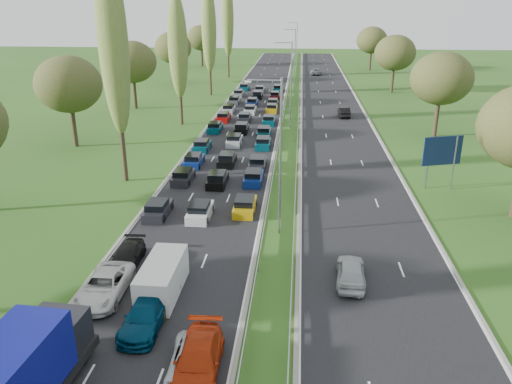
% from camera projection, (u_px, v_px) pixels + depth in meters
% --- Properties ---
extents(ground, '(260.00, 260.00, 0.00)m').
position_uv_depth(ground, '(290.00, 125.00, 73.50)').
color(ground, '#284D18').
rests_on(ground, ground).
extents(near_carriageway, '(10.50, 215.00, 0.04)m').
position_uv_depth(near_carriageway, '(247.00, 120.00, 76.38)').
color(near_carriageway, black).
rests_on(near_carriageway, ground).
extents(far_carriageway, '(10.50, 215.00, 0.04)m').
position_uv_depth(far_carriageway, '(335.00, 122.00, 75.27)').
color(far_carriageway, black).
rests_on(far_carriageway, ground).
extents(central_reservation, '(2.36, 215.00, 0.32)m').
position_uv_depth(central_reservation, '(291.00, 118.00, 75.63)').
color(central_reservation, gray).
rests_on(central_reservation, ground).
extents(lamp_columns, '(0.18, 140.18, 12.00)m').
position_uv_depth(lamp_columns, '(291.00, 86.00, 69.50)').
color(lamp_columns, gray).
rests_on(lamp_columns, ground).
extents(poplar_row, '(2.80, 127.80, 22.44)m').
position_uv_depth(poplar_row, '(156.00, 43.00, 59.39)').
color(poplar_row, '#2D2116').
rests_on(poplar_row, ground).
extents(woodland_left, '(8.00, 166.00, 11.10)m').
position_uv_depth(woodland_left, '(55.00, 89.00, 56.76)').
color(woodland_left, '#2D2116').
rests_on(woodland_left, ground).
extents(woodland_right, '(8.00, 153.00, 11.10)m').
position_uv_depth(woodland_right, '(460.00, 89.00, 56.75)').
color(woodland_right, '#2D2116').
rests_on(woodland_right, ground).
extents(traffic_queue_fill, '(9.11, 68.95, 0.80)m').
position_uv_depth(traffic_queue_fill, '(243.00, 125.00, 71.60)').
color(traffic_queue_fill, black).
rests_on(traffic_queue_fill, ground).
extents(near_car_2, '(2.53, 5.43, 1.51)m').
position_uv_depth(near_car_2, '(104.00, 286.00, 30.35)').
color(near_car_2, silver).
rests_on(near_car_2, near_carriageway).
extents(near_car_3, '(2.00, 4.55, 1.30)m').
position_uv_depth(near_car_3, '(127.00, 256.00, 34.09)').
color(near_car_3, black).
rests_on(near_car_3, near_carriageway).
extents(near_car_7, '(2.15, 5.05, 1.45)m').
position_uv_depth(near_car_7, '(145.00, 315.00, 27.53)').
color(near_car_7, '#052F4C').
rests_on(near_car_7, near_carriageway).
extents(near_car_8, '(2.12, 4.65, 1.55)m').
position_uv_depth(near_car_8, '(159.00, 293.00, 29.56)').
color(near_car_8, '#BB760C').
rests_on(near_car_8, near_carriageway).
extents(near_car_10, '(2.43, 4.82, 1.31)m').
position_uv_depth(near_car_10, '(192.00, 363.00, 24.00)').
color(near_car_10, silver).
rests_on(near_car_10, near_carriageway).
extents(near_car_11, '(2.35, 5.41, 1.55)m').
position_uv_depth(near_car_11, '(198.00, 360.00, 24.00)').
color(near_car_11, '#A9290A').
rests_on(near_car_11, near_carriageway).
extents(far_car_0, '(2.13, 4.66, 1.55)m').
position_uv_depth(far_car_0, '(351.00, 271.00, 31.93)').
color(far_car_0, '#A1A6AB').
rests_on(far_car_0, far_carriageway).
extents(far_car_1, '(1.82, 4.65, 1.51)m').
position_uv_depth(far_car_1, '(344.00, 112.00, 78.45)').
color(far_car_1, black).
rests_on(far_car_1, far_carriageway).
extents(far_car_2, '(2.99, 5.81, 1.57)m').
position_uv_depth(far_car_2, '(316.00, 71.00, 124.22)').
color(far_car_2, slate).
rests_on(far_car_2, far_carriageway).
extents(blue_lorry, '(2.65, 9.55, 4.03)m').
position_uv_depth(blue_lorry, '(14.00, 383.00, 20.78)').
color(blue_lorry, black).
rests_on(blue_lorry, near_carriageway).
extents(white_van_rear, '(2.10, 5.36, 2.16)m').
position_uv_depth(white_van_rear, '(163.00, 276.00, 30.77)').
color(white_van_rear, silver).
rests_on(white_van_rear, near_carriageway).
extents(direction_sign, '(3.85, 1.29, 5.20)m').
position_uv_depth(direction_sign, '(442.00, 153.00, 47.16)').
color(direction_sign, gray).
rests_on(direction_sign, ground).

